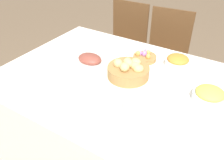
{
  "coord_description": "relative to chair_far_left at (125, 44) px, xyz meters",
  "views": [
    {
      "loc": [
        0.7,
        -1.16,
        1.69
      ],
      "look_at": [
        0.03,
        -0.09,
        0.82
      ],
      "focal_mm": 38.0,
      "sensor_mm": 36.0,
      "label": 1
    }
  ],
  "objects": [
    {
      "name": "carrot_bowl",
      "position": [
        0.77,
        -0.58,
        0.3
      ],
      "size": [
        0.19,
        0.19,
        0.09
      ],
      "color": "white",
      "rests_on": "dining_table"
    },
    {
      "name": "chair_far_center",
      "position": [
        0.47,
        -0.0,
        0.0
      ],
      "size": [
        0.46,
        0.46,
        0.96
      ],
      "rotation": [
        0.0,
        0.0,
        0.09
      ],
      "color": "brown",
      "rests_on": "ground"
    },
    {
      "name": "spoon",
      "position": [
        0.64,
        -1.39,
        0.27
      ],
      "size": [
        0.01,
        0.19,
        0.0
      ],
      "rotation": [
        0.0,
        0.0,
        0.01
      ],
      "color": "#B7B7BC",
      "rests_on": "dining_table"
    },
    {
      "name": "pineapple_bowl",
      "position": [
        1.06,
        -0.88,
        0.3
      ],
      "size": [
        0.2,
        0.2,
        0.09
      ],
      "color": "silver",
      "rests_on": "dining_table"
    },
    {
      "name": "butter_dish",
      "position": [
        0.2,
        -1.18,
        0.28
      ],
      "size": [
        0.13,
        0.08,
        0.03
      ],
      "color": "white",
      "rests_on": "dining_table"
    },
    {
      "name": "dinner_plate",
      "position": [
        0.46,
        -1.39,
        0.27
      ],
      "size": [
        0.25,
        0.25,
        0.01
      ],
      "color": "white",
      "rests_on": "dining_table"
    },
    {
      "name": "chair_far_left",
      "position": [
        0.0,
        0.0,
        0.0
      ],
      "size": [
        0.43,
        0.43,
        0.96
      ],
      "rotation": [
        0.0,
        0.0,
        0.03
      ],
      "color": "brown",
      "rests_on": "ground"
    },
    {
      "name": "ground_plane",
      "position": [
        0.46,
        -0.96,
        -0.52
      ],
      "size": [
        12.0,
        12.0,
        0.0
      ],
      "primitive_type": "plane",
      "color": "brown"
    },
    {
      "name": "ham_platter",
      "position": [
        0.19,
        -0.88,
        0.29
      ],
      "size": [
        0.29,
        0.2,
        0.07
      ],
      "color": "white",
      "rests_on": "dining_table"
    },
    {
      "name": "bread_basket",
      "position": [
        0.53,
        -0.9,
        0.32
      ],
      "size": [
        0.29,
        0.29,
        0.13
      ],
      "color": "#9E7542",
      "rests_on": "dining_table"
    },
    {
      "name": "knife",
      "position": [
        0.61,
        -1.39,
        0.27
      ],
      "size": [
        0.01,
        0.19,
        0.0
      ],
      "rotation": [
        0.0,
        0.0,
        -0.01
      ],
      "color": "#B7B7BC",
      "rests_on": "dining_table"
    },
    {
      "name": "egg_basket",
      "position": [
        0.52,
        -0.63,
        0.29
      ],
      "size": [
        0.18,
        0.18,
        0.08
      ],
      "color": "#9E7542",
      "rests_on": "dining_table"
    },
    {
      "name": "drinking_cup",
      "position": [
        0.72,
        -1.25,
        0.31
      ],
      "size": [
        0.08,
        0.08,
        0.1
      ],
      "color": "silver",
      "rests_on": "dining_table"
    },
    {
      "name": "fork",
      "position": [
        0.31,
        -1.39,
        0.27
      ],
      "size": [
        0.01,
        0.19,
        0.0
      ],
      "rotation": [
        0.0,
        0.0,
        -0.01
      ],
      "color": "#B7B7BC",
      "rests_on": "dining_table"
    },
    {
      "name": "dining_table",
      "position": [
        0.46,
        -0.96,
        -0.13
      ],
      "size": [
        1.59,
        1.2,
        0.78
      ],
      "color": "white",
      "rests_on": "ground"
    }
  ]
}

